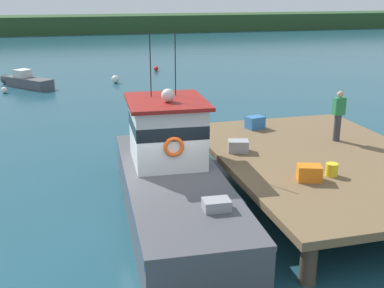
# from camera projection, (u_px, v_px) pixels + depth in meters

# --- Properties ---
(ground_plane) EXTENTS (200.00, 200.00, 0.00)m
(ground_plane) POSITION_uv_depth(u_px,v_px,m) (164.00, 212.00, 13.39)
(ground_plane) COLOR #1E4C5B
(dock) EXTENTS (6.00, 9.00, 1.20)m
(dock) POSITION_uv_depth(u_px,v_px,m) (323.00, 160.00, 14.23)
(dock) COLOR #4C3D2D
(dock) RESTS_ON ground
(main_fishing_boat) EXTENTS (2.93, 9.88, 4.80)m
(main_fishing_boat) POSITION_uv_depth(u_px,v_px,m) (171.00, 176.00, 13.24)
(main_fishing_boat) COLOR #4C4C51
(main_fishing_boat) RESTS_ON ground
(crate_stack_mid_dock) EXTENTS (0.70, 0.59, 0.35)m
(crate_stack_mid_dock) POSITION_uv_depth(u_px,v_px,m) (238.00, 146.00, 14.58)
(crate_stack_mid_dock) COLOR #9E9EA3
(crate_stack_mid_dock) RESTS_ON dock
(crate_stack_near_edge) EXTENTS (0.71, 0.61, 0.41)m
(crate_stack_near_edge) POSITION_uv_depth(u_px,v_px,m) (309.00, 173.00, 12.34)
(crate_stack_near_edge) COLOR orange
(crate_stack_near_edge) RESTS_ON dock
(crate_single_far) EXTENTS (0.69, 0.58, 0.43)m
(crate_single_far) POSITION_uv_depth(u_px,v_px,m) (255.00, 122.00, 17.03)
(crate_single_far) COLOR #3370B2
(crate_single_far) RESTS_ON dock
(bait_bucket) EXTENTS (0.32, 0.32, 0.34)m
(bait_bucket) POSITION_uv_depth(u_px,v_px,m) (332.00, 170.00, 12.67)
(bait_bucket) COLOR yellow
(bait_bucket) RESTS_ON dock
(deckhand_by_the_boat) EXTENTS (0.36, 0.22, 1.63)m
(deckhand_by_the_boat) POSITION_uv_depth(u_px,v_px,m) (338.00, 115.00, 15.44)
(deckhand_by_the_boat) COLOR #383842
(deckhand_by_the_boat) RESTS_ON dock
(moored_boat_off_the_point) EXTENTS (3.44, 3.81, 1.09)m
(moored_boat_off_the_point) POSITION_uv_depth(u_px,v_px,m) (26.00, 81.00, 30.54)
(moored_boat_off_the_point) COLOR #4C4C51
(moored_boat_off_the_point) RESTS_ON ground
(mooring_buoy_inshore) EXTENTS (0.36, 0.36, 0.36)m
(mooring_buoy_inshore) POSITION_uv_depth(u_px,v_px,m) (156.00, 69.00, 36.73)
(mooring_buoy_inshore) COLOR red
(mooring_buoy_inshore) RESTS_ON ground
(mooring_buoy_channel_marker) EXTENTS (0.37, 0.37, 0.37)m
(mooring_buoy_channel_marker) POSITION_uv_depth(u_px,v_px,m) (4.00, 90.00, 28.81)
(mooring_buoy_channel_marker) COLOR silver
(mooring_buoy_channel_marker) RESTS_ON ground
(mooring_buoy_spare_mooring) EXTENTS (0.51, 0.51, 0.51)m
(mooring_buoy_spare_mooring) POSITION_uv_depth(u_px,v_px,m) (116.00, 79.00, 31.93)
(mooring_buoy_spare_mooring) COLOR silver
(mooring_buoy_spare_mooring) RESTS_ON ground
(far_shoreline) EXTENTS (120.00, 8.00, 2.40)m
(far_shoreline) POSITION_uv_depth(u_px,v_px,m) (77.00, 24.00, 70.13)
(far_shoreline) COLOR #284723
(far_shoreline) RESTS_ON ground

